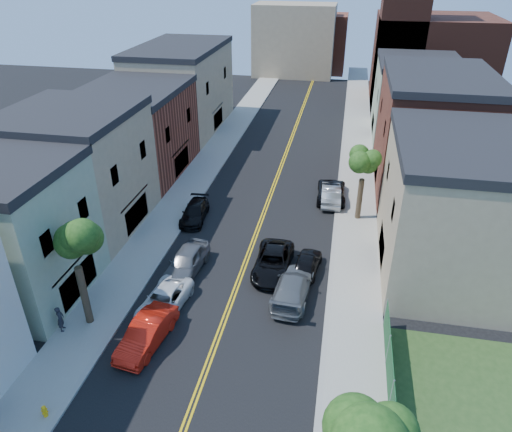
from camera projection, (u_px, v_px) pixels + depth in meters
The scene contains 28 objects.
sidewalk_left at pixel (209, 159), 50.58m from camera, with size 3.20×100.00×0.15m, color gray.
sidewalk_right at pixel (358, 171), 47.95m from camera, with size 3.20×100.00×0.15m, color gray.
curb_left at pixel (225, 161), 50.29m from camera, with size 0.30×100.00×0.15m, color gray.
curb_right at pixel (340, 169), 48.24m from camera, with size 0.30×100.00×0.15m, color gray.
bldg_left_palegrn at pixel (4, 236), 29.01m from camera, with size 9.00×8.00×8.50m, color gray.
bldg_left_tan_near at pixel (78, 174), 36.59m from camera, with size 9.00×10.00×9.00m, color #998466.
bldg_left_brick at pixel (136, 133), 46.24m from camera, with size 9.00×12.00×8.00m, color brown.
bldg_left_tan_far at pixel (182, 90), 57.85m from camera, with size 9.00×16.00×9.50m, color #998466.
bldg_right_tan at pixel (457, 213), 31.08m from camera, with size 9.00×12.00×9.00m, color #998466.
bldg_right_brick at pixel (431, 135), 42.81m from camera, with size 9.00×14.00×10.00m, color brown.
bldg_right_palegrn at pixel (415, 102), 55.15m from camera, with size 9.00×12.00×8.50m, color gray.
church at pixel (425, 53), 66.18m from camera, with size 16.20×14.20×22.60m.
backdrop_left at pixel (294, 40), 82.94m from camera, with size 14.00×8.00×12.00m, color #998466.
backdrop_center at pixel (318, 43), 86.19m from camera, with size 10.00×8.00×10.00m, color brown.
fence_right at pixel (393, 422), 21.10m from camera, with size 0.04×15.00×1.90m, color #143F1E.
tree_left_mid at pixel (70, 230), 25.15m from camera, with size 5.20×5.20×9.29m.
tree_right_far at pixel (365, 155), 36.61m from camera, with size 4.40×4.40×8.03m.
red_sedan at pixel (147, 333), 26.49m from camera, with size 1.67×4.79×1.58m, color red.
white_pickup at pixel (164, 301), 29.12m from camera, with size 2.26×4.90×1.36m, color white.
grey_car_left at pixel (187, 261), 32.54m from camera, with size 2.02×5.02×1.71m, color #585B60.
black_car_left at pixel (195, 212), 39.07m from camera, with size 1.87×4.61×1.34m, color black.
grey_car_right at pixel (293, 287), 30.12m from camera, with size 2.24×5.51×1.60m, color #575B5F.
black_car_right at pixel (307, 264), 32.56m from camera, with size 1.64×4.07×1.39m, color black.
silver_car_right at pixel (331, 194), 41.78m from camera, with size 1.68×4.82×1.59m, color #94979B.
dark_car_right_far at pixel (331, 191), 42.43m from camera, with size 2.47×5.35×1.49m, color black.
black_suv_lane at pixel (273, 262), 32.62m from camera, with size 2.51×5.45×1.52m, color black.
pedestrian_left at pixel (60, 319), 27.25m from camera, with size 0.61×0.40×1.66m, color #24242B.
fire_hydrant at pixel (44, 411), 22.33m from camera, with size 0.32×0.32×0.68m.
Camera 1 is at (6.06, -5.24, 19.57)m, focal length 32.88 mm.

